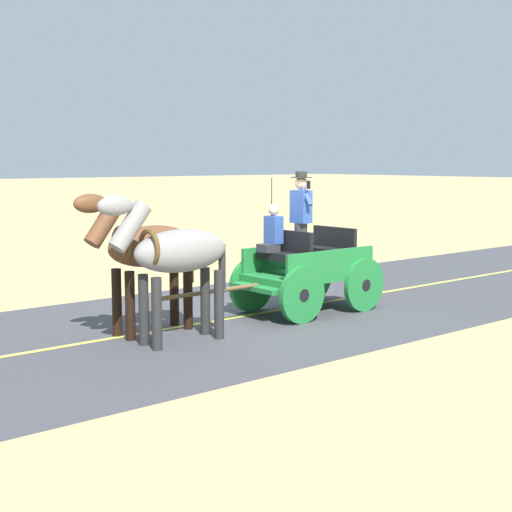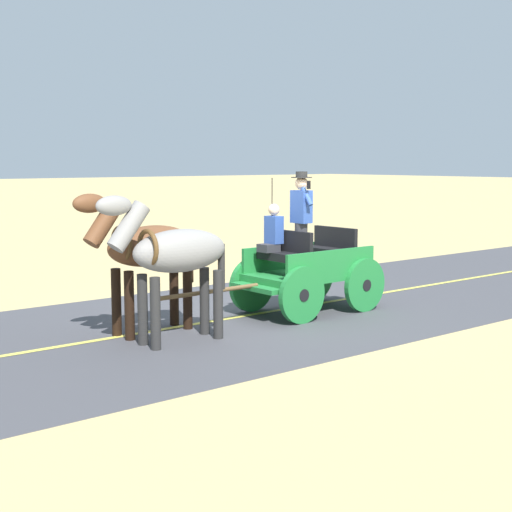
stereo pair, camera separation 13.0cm
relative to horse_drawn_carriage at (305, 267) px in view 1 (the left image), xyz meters
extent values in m
plane|color=tan|center=(0.39, 0.48, -0.82)|extent=(200.00, 200.00, 0.00)
cube|color=#424247|center=(0.39, 0.48, -0.81)|extent=(6.05, 160.00, 0.01)
cube|color=#DBCC4C|center=(0.39, 0.48, -0.81)|extent=(0.12, 160.00, 0.00)
cube|color=#1E7233|center=(0.00, -0.08, -0.16)|extent=(1.24, 2.22, 0.12)
cube|color=#1E7233|center=(-0.57, -0.09, 0.12)|extent=(0.10, 2.09, 0.44)
cube|color=#1E7233|center=(0.57, -0.07, 0.12)|extent=(0.10, 2.09, 0.44)
cube|color=#1E7233|center=(-0.02, 1.14, -0.26)|extent=(1.08, 0.26, 0.08)
cube|color=#1E7233|center=(0.03, -1.28, -0.34)|extent=(0.72, 0.21, 0.06)
cube|color=black|center=(-0.01, 0.52, 0.22)|extent=(1.03, 0.38, 0.14)
cube|color=black|center=(0.00, 0.34, 0.44)|extent=(1.02, 0.10, 0.44)
cube|color=black|center=(0.01, -0.58, 0.22)|extent=(1.03, 0.38, 0.14)
cube|color=black|center=(0.02, -0.76, 0.44)|extent=(1.02, 0.10, 0.44)
cylinder|color=#1E7233|center=(-0.66, 0.67, -0.34)|extent=(0.12, 0.96, 0.96)
cylinder|color=black|center=(-0.66, 0.67, -0.34)|extent=(0.12, 0.21, 0.21)
cylinder|color=#1E7233|center=(0.64, 0.70, -0.34)|extent=(0.12, 0.96, 0.96)
cylinder|color=black|center=(0.64, 0.70, -0.34)|extent=(0.12, 0.21, 0.21)
cylinder|color=#1E7233|center=(-0.63, -0.87, -0.34)|extent=(0.12, 0.96, 0.96)
cylinder|color=black|center=(-0.63, -0.87, -0.34)|extent=(0.12, 0.21, 0.21)
cylinder|color=#1E7233|center=(0.67, -0.84, -0.34)|extent=(0.12, 0.96, 0.96)
cylinder|color=black|center=(0.67, -0.84, -0.34)|extent=(0.12, 0.21, 0.21)
cylinder|color=brown|center=(-0.04, 2.12, -0.21)|extent=(0.11, 2.00, 0.07)
cylinder|color=black|center=(0.29, 0.53, 0.92)|extent=(0.02, 0.02, 1.30)
cylinder|color=#2D2D33|center=(-0.15, 0.24, 0.35)|extent=(0.22, 0.22, 0.90)
cube|color=#2D4C99|center=(-0.15, 0.24, 1.08)|extent=(0.34, 0.23, 0.56)
sphere|color=beige|center=(-0.15, 0.24, 1.48)|extent=(0.22, 0.22, 0.22)
cylinder|color=black|center=(-0.15, 0.24, 1.58)|extent=(0.36, 0.36, 0.01)
cylinder|color=black|center=(-0.15, 0.24, 1.63)|extent=(0.20, 0.20, 0.10)
cylinder|color=#2D4C99|center=(-0.33, 0.28, 1.26)|extent=(0.26, 0.08, 0.32)
cube|color=black|center=(-0.39, 0.30, 1.46)|extent=(0.02, 0.07, 0.14)
cube|color=#2D2D33|center=(0.24, 0.65, 0.36)|extent=(0.29, 0.33, 0.14)
cube|color=#2D4C99|center=(0.24, 0.53, 0.67)|extent=(0.30, 0.21, 0.48)
sphere|color=beige|center=(0.24, 0.53, 1.02)|extent=(0.20, 0.20, 0.20)
ellipsoid|color=gray|center=(-0.45, 2.91, 0.55)|extent=(0.57, 1.56, 0.64)
cylinder|color=#272726|center=(-0.62, 3.46, -0.29)|extent=(0.15, 0.15, 1.05)
cylinder|color=#272726|center=(-0.26, 3.45, -0.29)|extent=(0.15, 0.15, 1.05)
cylinder|color=#272726|center=(-0.63, 2.36, -0.29)|extent=(0.15, 0.15, 1.05)
cylinder|color=#272726|center=(-0.27, 2.36, -0.29)|extent=(0.15, 0.15, 1.05)
cylinder|color=gray|center=(-0.44, 3.75, 0.95)|extent=(0.27, 0.65, 0.73)
ellipsoid|color=gray|center=(-0.44, 3.97, 1.26)|extent=(0.22, 0.54, 0.28)
cube|color=#272726|center=(-0.44, 3.73, 0.99)|extent=(0.06, 0.50, 0.56)
cylinder|color=#272726|center=(-0.45, 2.17, 0.25)|extent=(0.11, 0.11, 0.70)
torus|color=brown|center=(-0.44, 3.45, 0.63)|extent=(0.55, 0.07, 0.55)
ellipsoid|color=brown|center=(0.34, 2.92, 0.55)|extent=(0.66, 1.59, 0.64)
cylinder|color=black|center=(0.12, 3.46, -0.29)|extent=(0.15, 0.15, 1.05)
cylinder|color=black|center=(0.49, 3.48, -0.29)|extent=(0.15, 0.15, 1.05)
cylinder|color=black|center=(0.20, 2.37, -0.29)|extent=(0.15, 0.15, 1.05)
cylinder|color=black|center=(0.56, 2.39, -0.29)|extent=(0.15, 0.15, 1.05)
cylinder|color=brown|center=(0.29, 3.76, 0.95)|extent=(0.30, 0.66, 0.73)
ellipsoid|color=brown|center=(0.27, 3.98, 1.26)|extent=(0.25, 0.55, 0.28)
cube|color=black|center=(0.29, 3.74, 0.99)|extent=(0.09, 0.51, 0.56)
cylinder|color=black|center=(0.39, 2.18, 0.25)|extent=(0.11, 0.11, 0.70)
torus|color=brown|center=(0.31, 3.47, 0.63)|extent=(0.55, 0.11, 0.55)
camera|label=1|loc=(-9.43, 8.87, 1.86)|focal=51.68mm
camera|label=2|loc=(-9.51, 8.76, 1.86)|focal=51.68mm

